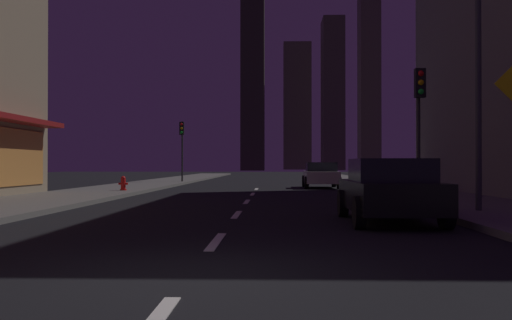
% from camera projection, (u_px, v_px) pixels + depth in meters
% --- Properties ---
extents(ground_plane, '(78.00, 136.00, 0.10)m').
position_uv_depth(ground_plane, '(260.00, 185.00, 38.45)').
color(ground_plane, black).
extents(sidewalk_right, '(4.00, 76.00, 0.15)m').
position_uv_depth(sidewalk_right, '(364.00, 183.00, 38.21)').
color(sidewalk_right, '#605E59').
rests_on(sidewalk_right, ground).
extents(sidewalk_left, '(4.00, 76.00, 0.15)m').
position_uv_depth(sidewalk_left, '(158.00, 183.00, 38.69)').
color(sidewalk_left, '#605E59').
rests_on(sidewalk_left, ground).
extents(lane_marking_center, '(0.16, 28.20, 0.01)m').
position_uv_depth(lane_marking_center, '(242.00, 207.00, 17.46)').
color(lane_marking_center, silver).
rests_on(lane_marking_center, ground).
extents(skyscraper_distant_tall, '(5.33, 7.54, 54.22)m').
position_uv_depth(skyscraper_distant_tall, '(253.00, 53.00, 131.20)').
color(skyscraper_distant_tall, '#322F25').
rests_on(skyscraper_distant_tall, ground).
extents(skyscraper_distant_mid, '(7.64, 5.93, 35.20)m').
position_uv_depth(skyscraper_distant_mid, '(297.00, 106.00, 158.07)').
color(skyscraper_distant_mid, brown).
rests_on(skyscraper_distant_mid, ground).
extents(skyscraper_distant_short, '(5.20, 8.52, 37.12)m').
position_uv_depth(skyscraper_distant_short, '(333.00, 95.00, 139.30)').
color(skyscraper_distant_short, '#494637').
rests_on(skyscraper_distant_short, ground).
extents(skyscraper_distant_slender, '(5.51, 7.10, 49.23)m').
position_uv_depth(skyscraper_distant_slender, '(369.00, 81.00, 157.65)').
color(skyscraper_distant_slender, '#534F3E').
rests_on(skyscraper_distant_slender, ground).
extents(car_parked_near, '(1.98, 4.24, 1.45)m').
position_uv_depth(car_parked_near, '(389.00, 190.00, 12.88)').
color(car_parked_near, black).
rests_on(car_parked_near, ground).
extents(car_parked_far, '(1.98, 4.24, 1.45)m').
position_uv_depth(car_parked_far, '(321.00, 175.00, 32.12)').
color(car_parked_far, silver).
rests_on(car_parked_far, ground).
extents(fire_hydrant_far_left, '(0.42, 0.30, 0.65)m').
position_uv_depth(fire_hydrant_far_left, '(123.00, 184.00, 25.76)').
color(fire_hydrant_far_left, red).
rests_on(fire_hydrant_far_left, sidewalk_left).
extents(traffic_light_near_right, '(0.32, 0.48, 4.20)m').
position_uv_depth(traffic_light_near_right, '(419.00, 104.00, 17.65)').
color(traffic_light_near_right, '#2D2D2D').
rests_on(traffic_light_near_right, sidewalk_right).
extents(traffic_light_far_left, '(0.32, 0.48, 4.20)m').
position_uv_depth(traffic_light_far_left, '(182.00, 138.00, 39.56)').
color(traffic_light_far_left, '#2D2D2D').
rests_on(traffic_light_far_left, sidewalk_left).
extents(street_lamp_right, '(1.96, 0.56, 6.58)m').
position_uv_depth(street_lamp_right, '(446.00, 19.00, 14.53)').
color(street_lamp_right, '#38383D').
rests_on(street_lamp_right, sidewalk_right).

